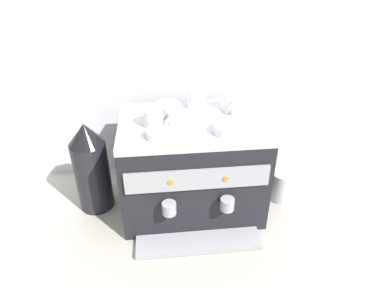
# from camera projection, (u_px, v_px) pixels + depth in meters

# --- Properties ---
(ground_plane) EXTENTS (4.00, 4.00, 0.00)m
(ground_plane) POSITION_uv_depth(u_px,v_px,m) (192.00, 203.00, 1.61)
(ground_plane) COLOR #9E998E
(tiled_backsplash_wall) EXTENTS (2.80, 0.03, 0.94)m
(tiled_backsplash_wall) POSITION_uv_depth(u_px,v_px,m) (185.00, 85.00, 1.66)
(tiled_backsplash_wall) COLOR silver
(tiled_backsplash_wall) RESTS_ON ground_plane
(espresso_machine) EXTENTS (0.60, 0.52, 0.44)m
(espresso_machine) POSITION_uv_depth(u_px,v_px,m) (192.00, 166.00, 1.49)
(espresso_machine) COLOR black
(espresso_machine) RESTS_ON ground_plane
(ceramic_cup_0) EXTENTS (0.08, 0.13, 0.08)m
(ceramic_cup_0) POSITION_uv_depth(u_px,v_px,m) (231.00, 101.00, 1.46)
(ceramic_cup_0) COLOR white
(ceramic_cup_0) RESTS_ON espresso_machine
(ceramic_cup_1) EXTENTS (0.10, 0.11, 0.08)m
(ceramic_cup_1) POSITION_uv_depth(u_px,v_px,m) (197.00, 98.00, 1.49)
(ceramic_cup_1) COLOR white
(ceramic_cup_1) RESTS_ON espresso_machine
(ceramic_cup_2) EXTENTS (0.10, 0.10, 0.07)m
(ceramic_cup_2) POSITION_uv_depth(u_px,v_px,m) (154.00, 117.00, 1.34)
(ceramic_cup_2) COLOR white
(ceramic_cup_2) RESTS_ON espresso_machine
(ceramic_cup_3) EXTENTS (0.10, 0.10, 0.06)m
(ceramic_cup_3) POSITION_uv_depth(u_px,v_px,m) (177.00, 119.00, 1.33)
(ceramic_cup_3) COLOR white
(ceramic_cup_3) RESTS_ON espresso_machine
(ceramic_bowl_0) EXTENTS (0.10, 0.10, 0.03)m
(ceramic_bowl_0) POSITION_uv_depth(u_px,v_px,m) (159.00, 134.00, 1.26)
(ceramic_bowl_0) COLOR white
(ceramic_bowl_0) RESTS_ON espresso_machine
(ceramic_bowl_1) EXTENTS (0.12, 0.12, 0.04)m
(ceramic_bowl_1) POSITION_uv_depth(u_px,v_px,m) (229.00, 129.00, 1.29)
(ceramic_bowl_1) COLOR white
(ceramic_bowl_1) RESTS_ON espresso_machine
(ceramic_bowl_2) EXTENTS (0.12, 0.12, 0.04)m
(ceramic_bowl_2) POSITION_uv_depth(u_px,v_px,m) (167.00, 109.00, 1.44)
(ceramic_bowl_2) COLOR white
(ceramic_bowl_2) RESTS_ON espresso_machine
(coffee_grinder) EXTENTS (0.15, 0.15, 0.43)m
(coffee_grinder) POSITION_uv_depth(u_px,v_px,m) (91.00, 167.00, 1.49)
(coffee_grinder) COLOR black
(coffee_grinder) RESTS_ON ground_plane
(milk_pitcher) EXTENTS (0.11, 0.11, 0.15)m
(milk_pitcher) POSITION_uv_depth(u_px,v_px,m) (281.00, 186.00, 1.60)
(milk_pitcher) COLOR #B7B7BC
(milk_pitcher) RESTS_ON ground_plane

